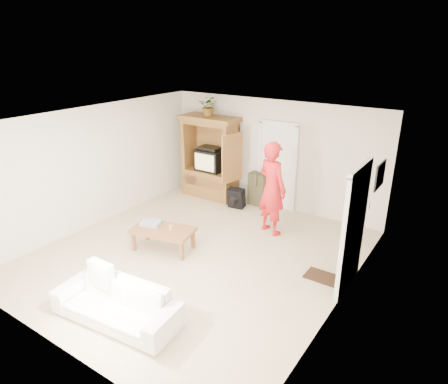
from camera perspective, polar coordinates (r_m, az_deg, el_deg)
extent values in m
plane|color=tan|center=(7.81, -3.86, -8.90)|extent=(6.00, 6.00, 0.00)
plane|color=white|center=(6.89, -4.40, 10.19)|extent=(6.00, 6.00, 0.00)
plane|color=silver|center=(9.66, 6.93, 5.36)|extent=(5.50, 0.00, 5.50)
plane|color=silver|center=(5.45, -24.14, -9.40)|extent=(5.50, 0.00, 5.50)
plane|color=silver|center=(9.12, -17.90, 3.52)|extent=(0.00, 6.00, 6.00)
plane|color=silver|center=(6.08, 16.90, -5.19)|extent=(0.00, 6.00, 6.00)
cube|color=olive|center=(10.46, -1.98, 1.28)|extent=(1.40, 0.60, 0.70)
cube|color=olive|center=(10.56, -4.92, 6.80)|extent=(0.10, 0.60, 1.20)
cube|color=olive|center=(9.82, 1.04, 5.78)|extent=(0.10, 0.60, 1.20)
cube|color=olive|center=(10.39, -1.17, 6.63)|extent=(1.40, 0.06, 1.20)
cube|color=olive|center=(10.03, -2.09, 9.91)|extent=(1.40, 0.60, 0.10)
cube|color=olive|center=(10.01, -2.10, 10.47)|extent=(1.52, 0.68, 0.10)
cube|color=olive|center=(9.27, 1.16, 4.84)|extent=(0.16, 0.67, 1.15)
cube|color=black|center=(10.29, -1.92, 4.60)|extent=(0.70, 0.52, 0.55)
cube|color=tan|center=(10.08, -2.83, 4.24)|extent=(0.58, 0.02, 0.42)
cube|color=black|center=(10.18, -2.05, 6.26)|extent=(0.55, 0.35, 0.08)
cube|color=brown|center=(10.21, -2.92, 1.36)|extent=(1.19, 0.03, 0.25)
cube|color=white|center=(9.65, 7.57, 3.57)|extent=(0.85, 0.05, 2.04)
cube|color=black|center=(6.73, 18.05, -5.35)|extent=(0.05, 0.90, 2.04)
cube|color=black|center=(7.70, 21.40, 2.25)|extent=(0.03, 0.60, 0.48)
cube|color=#382316|center=(7.31, 13.91, -11.70)|extent=(0.60, 0.40, 0.02)
imported|color=#4C7238|center=(9.95, -2.19, 12.15)|extent=(0.56, 0.52, 0.50)
imported|color=red|center=(8.31, 6.87, 0.52)|extent=(0.84, 0.69, 1.99)
imported|color=white|center=(6.25, -15.12, -15.09)|extent=(2.00, 0.95, 0.57)
cube|color=brown|center=(7.87, -8.74, -5.42)|extent=(1.31, 0.91, 0.07)
cube|color=brown|center=(8.04, -12.79, -6.92)|extent=(0.08, 0.08, 0.38)
cube|color=brown|center=(8.41, -10.94, -5.47)|extent=(0.08, 0.08, 0.38)
cube|color=brown|center=(7.56, -6.08, -8.39)|extent=(0.08, 0.08, 0.38)
cube|color=brown|center=(7.95, -4.47, -6.75)|extent=(0.08, 0.08, 0.38)
cube|color=#EE4FAA|center=(8.03, -10.37, -4.39)|extent=(0.45, 0.38, 0.08)
cylinder|color=tan|center=(7.77, -7.61, -5.05)|extent=(0.08, 0.08, 0.10)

